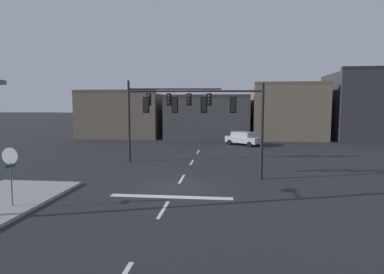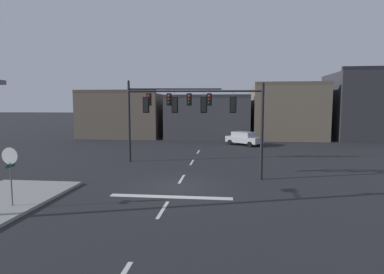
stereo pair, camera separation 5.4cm
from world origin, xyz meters
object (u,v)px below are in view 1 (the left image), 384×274
at_px(signal_mast_far_side, 161,106).
at_px(car_lot_nearside, 244,138).
at_px(signal_mast_near_side, 213,111).
at_px(stop_sign, 10,163).

bearing_deg(signal_mast_far_side, car_lot_nearside, 57.59).
distance_m(signal_mast_near_side, stop_sign, 11.44).
xyz_separation_m(signal_mast_near_side, car_lot_nearside, (2.94, 17.68, -3.50)).
xyz_separation_m(signal_mast_near_side, signal_mast_far_side, (-4.57, 5.83, 0.36)).
bearing_deg(signal_mast_near_side, stop_sign, -142.07).
xyz_separation_m(signal_mast_near_side, stop_sign, (-8.86, -6.90, -2.22)).
height_order(signal_mast_far_side, car_lot_nearside, signal_mast_far_side).
height_order(signal_mast_far_side, stop_sign, signal_mast_far_side).
relative_size(signal_mast_near_side, stop_sign, 3.02).
bearing_deg(signal_mast_far_side, signal_mast_near_side, -51.90).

